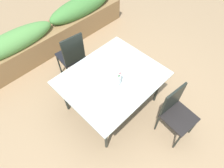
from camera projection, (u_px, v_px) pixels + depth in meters
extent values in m
plane|color=#9E7F5B|center=(118.00, 105.00, 3.35)|extent=(12.00, 12.00, 0.00)
cube|color=silver|center=(112.00, 78.00, 2.79)|extent=(1.43, 1.18, 0.02)
cube|color=#232823|center=(112.00, 79.00, 2.81)|extent=(1.40, 1.16, 0.02)
cylinder|color=#232823|center=(106.00, 137.00, 2.62)|extent=(0.04, 0.04, 0.71)
cylinder|color=#232823|center=(158.00, 88.00, 3.13)|extent=(0.04, 0.04, 0.71)
cylinder|color=#232823|center=(65.00, 97.00, 3.03)|extent=(0.04, 0.04, 0.71)
cylinder|color=#232823|center=(117.00, 59.00, 3.54)|extent=(0.04, 0.04, 0.71)
cube|color=black|center=(179.00, 118.00, 2.72)|extent=(0.46, 0.46, 0.04)
cube|color=black|center=(173.00, 100.00, 2.62)|extent=(0.40, 0.07, 0.45)
cylinder|color=black|center=(193.00, 126.00, 2.88)|extent=(0.03, 0.03, 0.43)
cylinder|color=black|center=(177.00, 142.00, 2.73)|extent=(0.03, 0.03, 0.43)
cylinder|color=black|center=(174.00, 109.00, 3.05)|extent=(0.03, 0.03, 0.43)
cylinder|color=black|center=(157.00, 123.00, 2.91)|extent=(0.03, 0.03, 0.43)
cube|color=black|center=(70.00, 56.00, 3.41)|extent=(0.45, 0.45, 0.04)
cube|color=black|center=(73.00, 50.00, 3.11)|extent=(0.39, 0.07, 0.52)
cylinder|color=black|center=(59.00, 64.00, 3.62)|extent=(0.03, 0.03, 0.47)
cylinder|color=black|center=(76.00, 56.00, 3.76)|extent=(0.03, 0.03, 0.47)
cylinder|color=black|center=(69.00, 76.00, 3.45)|extent=(0.03, 0.03, 0.47)
cylinder|color=black|center=(86.00, 66.00, 3.59)|extent=(0.03, 0.03, 0.47)
cylinder|color=silver|center=(119.00, 80.00, 2.64)|extent=(0.06, 0.06, 0.16)
cylinder|color=#47843D|center=(119.00, 76.00, 2.57)|extent=(0.01, 0.01, 0.12)
sphere|color=pink|center=(119.00, 73.00, 2.52)|extent=(0.02, 0.02, 0.02)
cylinder|color=#47843D|center=(118.00, 75.00, 2.55)|extent=(0.01, 0.01, 0.16)
sphere|color=white|center=(119.00, 71.00, 2.48)|extent=(0.03, 0.03, 0.03)
cylinder|color=#47843D|center=(119.00, 76.00, 2.57)|extent=(0.01, 0.01, 0.11)
sphere|color=white|center=(119.00, 74.00, 2.52)|extent=(0.04, 0.04, 0.04)
cylinder|color=#47843D|center=(119.00, 75.00, 2.56)|extent=(0.01, 0.01, 0.14)
sphere|color=white|center=(120.00, 72.00, 2.50)|extent=(0.03, 0.03, 0.03)
cylinder|color=#47843D|center=(119.00, 76.00, 2.57)|extent=(0.01, 0.01, 0.12)
sphere|color=#DB4C56|center=(120.00, 73.00, 2.52)|extent=(0.04, 0.04, 0.04)
cube|color=olive|center=(54.00, 37.00, 4.10)|extent=(3.54, 0.50, 0.49)
ellipsoid|color=#569347|center=(13.00, 42.00, 3.48)|extent=(1.59, 0.45, 0.36)
ellipsoid|color=#47843D|center=(81.00, 7.00, 4.15)|extent=(1.59, 0.45, 0.40)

